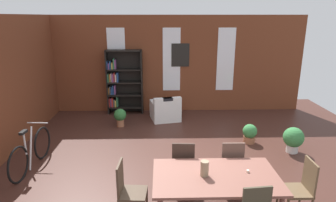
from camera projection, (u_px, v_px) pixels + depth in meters
name	position (u px, v px, depth m)	size (l,w,h in m)	color
ground_plane	(179.00, 172.00, 5.81)	(10.34, 10.34, 0.00)	#43251E
back_wall_brick	(171.00, 64.00, 9.26)	(8.35, 0.12, 3.03)	brown
window_pane_0	(117.00, 60.00, 9.11)	(0.55, 0.02, 1.97)	white
window_pane_1	(172.00, 60.00, 9.15)	(0.55, 0.02, 1.97)	white
window_pane_2	(226.00, 60.00, 9.19)	(0.55, 0.02, 1.97)	white
dining_table	(216.00, 180.00, 4.30)	(1.85, 1.08, 0.73)	brown
vase_on_table	(205.00, 168.00, 4.24)	(0.12, 0.12, 0.23)	#998466
tealight_candle_0	(248.00, 171.00, 4.36)	(0.04, 0.04, 0.04)	silver
dining_chair_far_right	(231.00, 163.00, 5.09)	(0.40, 0.40, 0.95)	brown
dining_chair_head_left	(128.00, 190.00, 4.31)	(0.42, 0.42, 0.95)	#4D3C2D
dining_chair_head_right	(301.00, 187.00, 4.37)	(0.40, 0.40, 0.95)	brown
dining_chair_far_left	(183.00, 164.00, 5.07)	(0.43, 0.43, 0.95)	#382921
bookshelf_tall	(122.00, 82.00, 9.11)	(1.11, 0.34, 2.01)	black
armchair_white	(165.00, 111.00, 8.68)	(0.95, 0.95, 0.75)	white
bicycle_second	(31.00, 152.00, 5.87)	(0.44, 1.68, 0.90)	black
potted_plant_by_shelf	(293.00, 139.00, 6.57)	(0.46, 0.46, 0.59)	silver
potted_plant_corner	(250.00, 133.00, 7.10)	(0.34, 0.34, 0.47)	#9E6042
potted_plant_window	(120.00, 116.00, 8.14)	(0.35, 0.35, 0.51)	#9E6042
framed_picture	(180.00, 55.00, 9.11)	(0.56, 0.03, 0.72)	black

